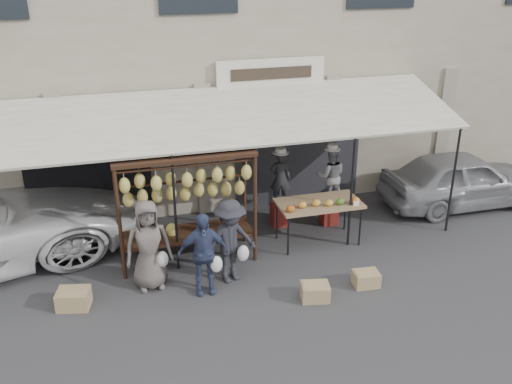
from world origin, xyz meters
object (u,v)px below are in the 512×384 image
(crate_far, at_px, (74,299))
(sedan, at_px, (463,179))
(vendor_left, at_px, (280,178))
(customer_mid, at_px, (203,254))
(customer_right, at_px, (230,241))
(customer_left, at_px, (148,245))
(crate_near_a, at_px, (315,292))
(produce_table, at_px, (320,204))
(crate_near_b, at_px, (366,279))
(banana_rack, at_px, (185,186))
(vendor_right, at_px, (331,176))

(crate_far, xyz_separation_m, sedan, (8.77, 1.86, 0.50))
(vendor_left, distance_m, customer_mid, 3.01)
(vendor_left, xyz_separation_m, customer_right, (-1.55, -1.89, -0.31))
(customer_left, relative_size, crate_near_a, 3.48)
(produce_table, bearing_deg, sedan, 12.16)
(customer_right, bearing_deg, customer_left, 152.84)
(sedan, bearing_deg, crate_near_b, 125.80)
(customer_right, bearing_deg, produce_table, 3.73)
(banana_rack, relative_size, produce_table, 1.53)
(crate_near_a, relative_size, crate_far, 0.90)
(sedan, bearing_deg, vendor_left, 88.82)
(vendor_right, xyz_separation_m, customer_left, (-4.05, -1.50, -0.28))
(banana_rack, bearing_deg, customer_left, -137.53)
(customer_left, height_order, crate_far, customer_left)
(crate_near_a, bearing_deg, vendor_right, 63.23)
(customer_left, relative_size, crate_far, 3.13)
(banana_rack, relative_size, sedan, 0.67)
(banana_rack, distance_m, crate_near_b, 3.71)
(customer_left, bearing_deg, customer_right, -10.14)
(crate_near_a, bearing_deg, vendor_left, 84.39)
(vendor_left, distance_m, crate_near_b, 3.00)
(customer_right, bearing_deg, sedan, -3.57)
(customer_mid, xyz_separation_m, crate_near_b, (2.85, -0.60, -0.63))
(crate_near_b, bearing_deg, crate_far, 171.83)
(vendor_left, bearing_deg, vendor_right, -177.23)
(customer_mid, relative_size, crate_near_a, 3.18)
(customer_mid, height_order, crate_far, customer_mid)
(customer_right, xyz_separation_m, crate_near_a, (1.26, -1.00, -0.66))
(banana_rack, xyz_separation_m, customer_mid, (0.08, -1.17, -0.80))
(produce_table, bearing_deg, customer_left, -168.46)
(customer_left, relative_size, crate_near_b, 3.71)
(crate_near_b, xyz_separation_m, sedan, (3.68, 2.59, 0.52))
(vendor_left, xyz_separation_m, crate_near_b, (0.76, -2.74, -0.97))
(crate_near_a, distance_m, crate_far, 4.14)
(vendor_left, distance_m, vendor_right, 1.09)
(produce_table, distance_m, customer_left, 3.57)
(banana_rack, height_order, customer_left, banana_rack)
(vendor_right, relative_size, customer_mid, 0.84)
(crate_near_a, bearing_deg, crate_near_b, 8.69)
(crate_far, distance_m, sedan, 8.98)
(vendor_left, bearing_deg, customer_mid, 59.28)
(vendor_left, relative_size, customer_left, 0.73)
(customer_mid, height_order, sedan, customer_mid)
(vendor_right, xyz_separation_m, crate_near_a, (-1.36, -2.69, -0.98))
(customer_left, xyz_separation_m, crate_near_a, (2.70, -1.19, -0.70))
(customer_right, xyz_separation_m, crate_far, (-2.78, -0.11, -0.64))
(produce_table, distance_m, crate_near_b, 1.91)
(vendor_left, relative_size, crate_near_a, 2.52)
(vendor_left, xyz_separation_m, customer_mid, (-2.09, -2.13, -0.34))
(banana_rack, xyz_separation_m, produce_table, (2.69, -0.02, -0.69))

